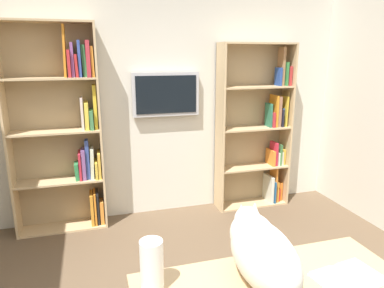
{
  "coord_description": "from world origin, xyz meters",
  "views": [
    {
      "loc": [
        0.76,
        1.72,
        1.85
      ],
      "look_at": [
        -0.05,
        -1.06,
        1.11
      ],
      "focal_mm": 32.79,
      "sensor_mm": 36.0,
      "label": 1
    }
  ],
  "objects_px": {
    "bookshelf_right": "(67,130)",
    "open_binder": "(348,277)",
    "wall_mounted_tv": "(166,94)",
    "coffee_mug": "(281,250)",
    "bookshelf_left": "(260,130)",
    "paper_towel_roll": "(152,266)",
    "cat": "(260,249)"
  },
  "relations": [
    {
      "from": "cat",
      "to": "wall_mounted_tv",
      "type": "bearing_deg",
      "value": -91.79
    },
    {
      "from": "bookshelf_right",
      "to": "bookshelf_left",
      "type": "bearing_deg",
      "value": -179.98
    },
    {
      "from": "cat",
      "to": "paper_towel_roll",
      "type": "bearing_deg",
      "value": -6.96
    },
    {
      "from": "open_binder",
      "to": "coffee_mug",
      "type": "distance_m",
      "value": 0.35
    },
    {
      "from": "cat",
      "to": "paper_towel_roll",
      "type": "height_order",
      "value": "cat"
    },
    {
      "from": "wall_mounted_tv",
      "to": "coffee_mug",
      "type": "height_order",
      "value": "wall_mounted_tv"
    },
    {
      "from": "bookshelf_right",
      "to": "paper_towel_roll",
      "type": "xyz_separation_m",
      "value": [
        -0.47,
        2.35,
        -0.2
      ]
    },
    {
      "from": "bookshelf_left",
      "to": "coffee_mug",
      "type": "height_order",
      "value": "bookshelf_left"
    },
    {
      "from": "bookshelf_right",
      "to": "cat",
      "type": "distance_m",
      "value": 2.62
    },
    {
      "from": "bookshelf_right",
      "to": "coffee_mug",
      "type": "bearing_deg",
      "value": 117.96
    },
    {
      "from": "wall_mounted_tv",
      "to": "open_binder",
      "type": "distance_m",
      "value": 2.72
    },
    {
      "from": "open_binder",
      "to": "paper_towel_roll",
      "type": "xyz_separation_m",
      "value": [
        0.96,
        -0.19,
        0.12
      ]
    },
    {
      "from": "bookshelf_left",
      "to": "wall_mounted_tv",
      "type": "height_order",
      "value": "bookshelf_left"
    },
    {
      "from": "wall_mounted_tv",
      "to": "open_binder",
      "type": "relative_size",
      "value": 2.13
    },
    {
      "from": "cat",
      "to": "open_binder",
      "type": "height_order",
      "value": "cat"
    },
    {
      "from": "cat",
      "to": "bookshelf_right",
      "type": "bearing_deg",
      "value": -67.52
    },
    {
      "from": "bookshelf_left",
      "to": "bookshelf_right",
      "type": "relative_size",
      "value": 0.91
    },
    {
      "from": "wall_mounted_tv",
      "to": "coffee_mug",
      "type": "relative_size",
      "value": 7.88
    },
    {
      "from": "open_binder",
      "to": "cat",
      "type": "bearing_deg",
      "value": -15.9
    },
    {
      "from": "cat",
      "to": "coffee_mug",
      "type": "bearing_deg",
      "value": -146.11
    },
    {
      "from": "open_binder",
      "to": "coffee_mug",
      "type": "height_order",
      "value": "coffee_mug"
    },
    {
      "from": "bookshelf_right",
      "to": "wall_mounted_tv",
      "type": "height_order",
      "value": "bookshelf_right"
    },
    {
      "from": "bookshelf_right",
      "to": "open_binder",
      "type": "distance_m",
      "value": 2.93
    },
    {
      "from": "wall_mounted_tv",
      "to": "bookshelf_left",
      "type": "bearing_deg",
      "value": 176.1
    },
    {
      "from": "paper_towel_roll",
      "to": "coffee_mug",
      "type": "relative_size",
      "value": 2.72
    },
    {
      "from": "bookshelf_left",
      "to": "coffee_mug",
      "type": "xyz_separation_m",
      "value": [
        1.02,
        2.27,
        -0.14
      ]
    },
    {
      "from": "bookshelf_right",
      "to": "open_binder",
      "type": "bearing_deg",
      "value": 119.47
    },
    {
      "from": "bookshelf_right",
      "to": "cat",
      "type": "bearing_deg",
      "value": 112.48
    },
    {
      "from": "bookshelf_left",
      "to": "cat",
      "type": "height_order",
      "value": "bookshelf_left"
    },
    {
      "from": "bookshelf_right",
      "to": "cat",
      "type": "relative_size",
      "value": 3.14
    },
    {
      "from": "bookshelf_left",
      "to": "paper_towel_roll",
      "type": "relative_size",
      "value": 7.59
    },
    {
      "from": "bookshelf_left",
      "to": "cat",
      "type": "bearing_deg",
      "value": 63.05
    }
  ]
}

